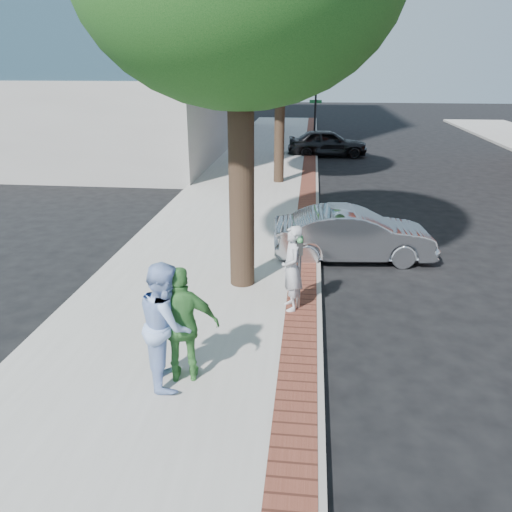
# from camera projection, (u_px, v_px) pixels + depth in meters

# --- Properties ---
(ground) EXTENTS (120.00, 120.00, 0.00)m
(ground) POSITION_uv_depth(u_px,v_px,m) (261.00, 334.00, 9.06)
(ground) COLOR black
(ground) RESTS_ON ground
(sidewalk) EXTENTS (5.00, 60.00, 0.15)m
(sidewalk) POSITION_uv_depth(u_px,v_px,m) (240.00, 209.00, 16.61)
(sidewalk) COLOR #9E9991
(sidewalk) RESTS_ON ground
(brick_strip) EXTENTS (0.60, 60.00, 0.01)m
(brick_strip) POSITION_uv_depth(u_px,v_px,m) (307.00, 209.00, 16.36)
(brick_strip) COLOR brown
(brick_strip) RESTS_ON sidewalk
(curb) EXTENTS (0.10, 60.00, 0.15)m
(curb) POSITION_uv_depth(u_px,v_px,m) (317.00, 211.00, 16.35)
(curb) COLOR gray
(curb) RESTS_ON ground
(office_base) EXTENTS (18.20, 22.20, 4.00)m
(office_base) POSITION_uv_depth(u_px,v_px,m) (84.00, 110.00, 30.08)
(office_base) COLOR gray
(office_base) RESTS_ON ground
(signal_near) EXTENTS (0.70, 0.15, 3.80)m
(signal_near) POSITION_uv_depth(u_px,v_px,m) (315.00, 108.00, 28.57)
(signal_near) COLOR black
(signal_near) RESTS_ON ground
(tree_far) EXTENTS (4.80, 4.80, 7.14)m
(tree_far) POSITION_uv_depth(u_px,v_px,m) (281.00, 44.00, 18.34)
(tree_far) COLOR black
(tree_far) RESTS_ON sidewalk
(parking_meter) EXTENTS (0.12, 0.32, 1.47)m
(parking_meter) POSITION_uv_depth(u_px,v_px,m) (300.00, 257.00, 9.33)
(parking_meter) COLOR gray
(parking_meter) RESTS_ON sidewalk
(person_gray) EXTENTS (0.54, 0.69, 1.67)m
(person_gray) POSITION_uv_depth(u_px,v_px,m) (292.00, 269.00, 9.40)
(person_gray) COLOR #AFAFB4
(person_gray) RESTS_ON sidewalk
(person_officer) EXTENTS (0.95, 1.09, 1.89)m
(person_officer) POSITION_uv_depth(u_px,v_px,m) (166.00, 324.00, 7.17)
(person_officer) COLOR #99B7ED
(person_officer) RESTS_ON sidewalk
(person_green) EXTENTS (1.11, 0.62, 1.80)m
(person_green) POSITION_uv_depth(u_px,v_px,m) (183.00, 325.00, 7.22)
(person_green) COLOR #458F41
(person_green) RESTS_ON sidewalk
(sedan_silver) EXTENTS (4.03, 1.74, 1.29)m
(sedan_silver) POSITION_uv_depth(u_px,v_px,m) (353.00, 235.00, 12.32)
(sedan_silver) COLOR #ACAEB3
(sedan_silver) RESTS_ON ground
(bg_car) EXTENTS (4.25, 1.92, 1.41)m
(bg_car) POSITION_uv_depth(u_px,v_px,m) (327.00, 143.00, 26.35)
(bg_car) COLOR black
(bg_car) RESTS_ON ground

